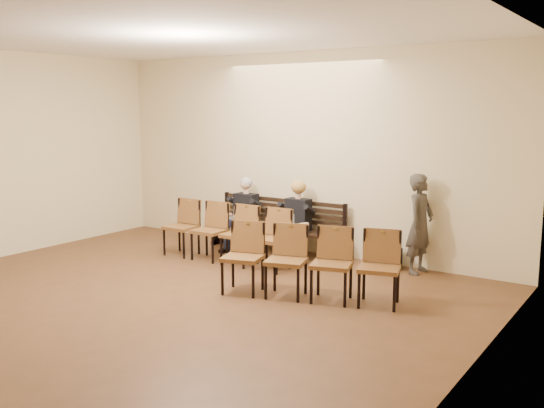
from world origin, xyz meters
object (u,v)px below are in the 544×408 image
(seated_woman, at_px, (295,222))
(bag, at_px, (387,258))
(seated_man, at_px, (243,215))
(bench, at_px, (276,239))
(chair_row_back, at_px, (224,233))
(laptop, at_px, (236,220))
(chair_row_front, at_px, (309,263))
(water_bottle, at_px, (292,228))
(passerby, at_px, (420,216))

(seated_woman, height_order, bag, seated_woman)
(seated_man, xyz_separation_m, seated_woman, (1.11, 0.00, -0.02))
(bench, relative_size, chair_row_back, 1.10)
(seated_man, bearing_deg, laptop, -91.38)
(chair_row_back, bearing_deg, laptop, 111.86)
(bench, height_order, chair_row_front, chair_row_front)
(bag, bearing_deg, water_bottle, -160.68)
(water_bottle, bearing_deg, bag, 19.32)
(bag, bearing_deg, passerby, 0.00)
(laptop, distance_m, bag, 2.79)
(laptop, bearing_deg, passerby, 21.88)
(seated_woman, distance_m, laptop, 1.14)
(laptop, height_order, bag, laptop)
(bench, xyz_separation_m, water_bottle, (0.61, -0.42, 0.35))
(laptop, bearing_deg, chair_row_back, -51.85)
(water_bottle, distance_m, bag, 1.63)
(bag, height_order, chair_row_front, chair_row_front)
(seated_woman, xyz_separation_m, chair_row_back, (-0.79, -0.96, -0.12))
(seated_man, bearing_deg, seated_woman, 0.00)
(chair_row_back, bearing_deg, seated_man, 107.20)
(seated_man, relative_size, water_bottle, 4.97)
(passerby, relative_size, chair_row_back, 0.75)
(bench, height_order, water_bottle, water_bottle)
(laptop, distance_m, water_bottle, 1.25)
(seated_man, bearing_deg, chair_row_back, -71.12)
(seated_woman, bearing_deg, passerby, 5.89)
(bench, relative_size, bag, 6.14)
(laptop, height_order, passerby, passerby)
(chair_row_front, bearing_deg, water_bottle, 111.97)
(seated_man, distance_m, chair_row_front, 3.12)
(bench, xyz_separation_m, passerby, (2.61, 0.10, 0.67))
(seated_man, height_order, passerby, passerby)
(seated_woman, bearing_deg, laptop, -170.13)
(chair_row_front, bearing_deg, chair_row_back, 140.63)
(water_bottle, distance_m, chair_row_back, 1.13)
(water_bottle, bearing_deg, laptop, 175.18)
(bench, bearing_deg, chair_row_front, -46.87)
(seated_woman, bearing_deg, bench, 165.86)
(seated_man, relative_size, seated_woman, 1.03)
(laptop, relative_size, bag, 0.75)
(seated_man, xyz_separation_m, chair_row_back, (0.33, -0.96, -0.14))
(seated_woman, bearing_deg, chair_row_front, -53.45)
(bench, bearing_deg, bag, 2.74)
(bag, bearing_deg, laptop, -171.37)
(passerby, height_order, chair_row_back, passerby)
(bag, distance_m, chair_row_back, 2.69)
(chair_row_back, bearing_deg, chair_row_front, -24.38)
(laptop, height_order, chair_row_front, chair_row_front)
(seated_man, relative_size, bag, 2.95)
(bench, xyz_separation_m, chair_row_back, (-0.31, -1.08, 0.26))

